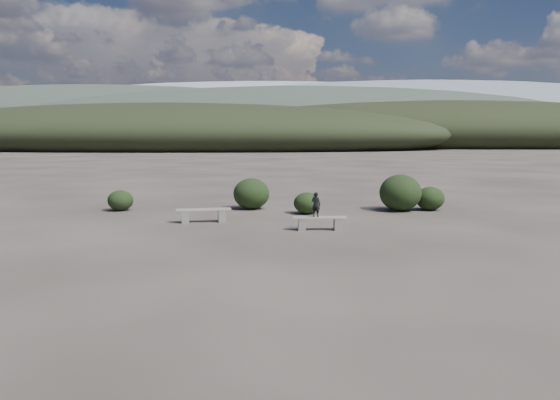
{
  "coord_description": "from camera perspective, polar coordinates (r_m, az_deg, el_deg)",
  "views": [
    {
      "loc": [
        1.23,
        -13.42,
        3.2
      ],
      "look_at": [
        0.66,
        3.5,
        1.1
      ],
      "focal_mm": 35.0,
      "sensor_mm": 36.0,
      "label": 1
    }
  ],
  "objects": [
    {
      "name": "mountain_ridges",
      "position": [
        352.67,
        0.53,
        8.33
      ],
      "size": [
        500.0,
        400.0,
        56.0
      ],
      "color": "black",
      "rests_on": "ground"
    },
    {
      "name": "ground",
      "position": [
        13.85,
        -3.23,
        -6.3
      ],
      "size": [
        1200.0,
        1200.0,
        0.0
      ],
      "primitive_type": "plane",
      "color": "#302A25",
      "rests_on": "ground"
    },
    {
      "name": "shrub_c",
      "position": [
        21.56,
        2.84,
        -0.33
      ],
      "size": [
        1.06,
        1.06,
        0.85
      ],
      "primitive_type": "ellipsoid",
      "color": "black",
      "rests_on": "ground"
    },
    {
      "name": "bench_left",
      "position": [
        19.69,
        -7.98,
        -1.48
      ],
      "size": [
        1.99,
        0.83,
        0.49
      ],
      "rotation": [
        0.0,
        0.0,
        0.22
      ],
      "color": "slate",
      "rests_on": "ground"
    },
    {
      "name": "bench_right",
      "position": [
        17.99,
        4.19,
        -2.32
      ],
      "size": [
        1.8,
        0.5,
        0.44
      ],
      "rotation": [
        0.0,
        0.0,
        0.07
      ],
      "color": "slate",
      "rests_on": "ground"
    },
    {
      "name": "shrub_a",
      "position": [
        23.36,
        -16.34,
        -0.04
      ],
      "size": [
        1.03,
        1.03,
        0.85
      ],
      "primitive_type": "ellipsoid",
      "color": "black",
      "rests_on": "ground"
    },
    {
      "name": "shrub_e",
      "position": [
        23.37,
        15.41,
        0.16
      ],
      "size": [
        1.17,
        1.17,
        0.98
      ],
      "primitive_type": "ellipsoid",
      "color": "black",
      "rests_on": "ground"
    },
    {
      "name": "shrub_d",
      "position": [
        22.86,
        12.47,
        0.76
      ],
      "size": [
        1.71,
        1.71,
        1.5
      ],
      "primitive_type": "ellipsoid",
      "color": "black",
      "rests_on": "ground"
    },
    {
      "name": "seated_person",
      "position": [
        17.89,
        3.77,
        -0.47
      ],
      "size": [
        0.35,
        0.3,
        0.82
      ],
      "primitive_type": "imported",
      "rotation": [
        0.0,
        0.0,
        2.74
      ],
      "color": "black",
      "rests_on": "bench_right"
    },
    {
      "name": "shrub_b",
      "position": [
        22.88,
        -3.01,
        0.67
      ],
      "size": [
        1.52,
        1.52,
        1.3
      ],
      "primitive_type": "ellipsoid",
      "color": "black",
      "rests_on": "ground"
    }
  ]
}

